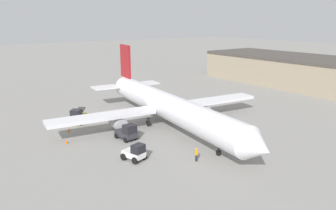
# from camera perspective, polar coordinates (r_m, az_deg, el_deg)

# --- Properties ---
(ground_plane) EXTENTS (400.00, 400.00, 0.00)m
(ground_plane) POSITION_cam_1_polar(r_m,az_deg,el_deg) (50.15, 0.00, -3.81)
(ground_plane) COLOR gray
(airplane) EXTENTS (42.16, 35.03, 11.32)m
(airplane) POSITION_cam_1_polar(r_m,az_deg,el_deg) (50.05, -0.54, -0.02)
(airplane) COLOR white
(airplane) RESTS_ON ground_plane
(ground_crew_worker) EXTENTS (0.36, 0.36, 1.64)m
(ground_crew_worker) POSITION_cam_1_polar(r_m,az_deg,el_deg) (38.20, 4.96, -8.51)
(ground_crew_worker) COLOR #1E2338
(ground_crew_worker) RESTS_ON ground_plane
(baggage_tug) EXTENTS (3.03, 2.52, 2.05)m
(baggage_tug) POSITION_cam_1_polar(r_m,az_deg,el_deg) (38.46, -5.75, -8.26)
(baggage_tug) COLOR silver
(baggage_tug) RESTS_ON ground_plane
(belt_loader_truck) EXTENTS (3.52, 3.48, 2.42)m
(belt_loader_truck) POSITION_cam_1_polar(r_m,az_deg,el_deg) (53.34, -15.39, -1.94)
(belt_loader_truck) COLOR yellow
(belt_loader_truck) RESTS_ON ground_plane
(pushback_tug) EXTENTS (3.32, 2.34, 2.25)m
(pushback_tug) POSITION_cam_1_polar(r_m,az_deg,el_deg) (44.97, -7.11, -4.74)
(pushback_tug) COLOR #2D2D33
(pushback_tug) RESTS_ON ground_plane
(safety_cone_near) EXTENTS (0.36, 0.36, 0.55)m
(safety_cone_near) POSITION_cam_1_polar(r_m,az_deg,el_deg) (50.04, -16.87, -4.17)
(safety_cone_near) COLOR #EF590F
(safety_cone_near) RESTS_ON ground_plane
(safety_cone_far) EXTENTS (0.36, 0.36, 0.55)m
(safety_cone_far) POSITION_cam_1_polar(r_m,az_deg,el_deg) (45.43, -17.23, -6.12)
(safety_cone_far) COLOR #EF590F
(safety_cone_far) RESTS_ON ground_plane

